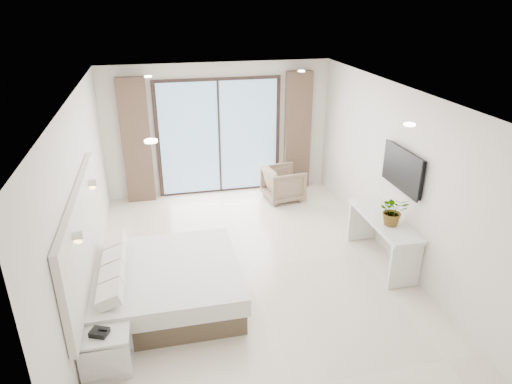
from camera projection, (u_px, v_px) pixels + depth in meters
The scene contains 8 objects.
ground at pixel (250, 267), 7.10m from camera, with size 6.20×6.20×0.00m, color beige.
room_shell at pixel (228, 158), 7.04m from camera, with size 4.62×6.22×2.72m.
bed at pixel (164, 284), 6.19m from camera, with size 1.98×1.88×0.69m.
nightstand at pixel (106, 351), 5.10m from camera, with size 0.55×0.45×0.50m.
phone at pixel (99, 332), 4.95m from camera, with size 0.19×0.15×0.06m, color black.
console_desk at pixel (383, 230), 7.04m from camera, with size 0.50×1.60×0.77m.
plant at pixel (393, 214), 6.69m from camera, with size 0.41×0.46×0.36m, color #33662D.
armchair at pixel (283, 182), 9.32m from camera, with size 0.73×0.68×0.75m, color #7C7151.
Camera 1 is at (-1.24, -5.91, 3.92)m, focal length 32.00 mm.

